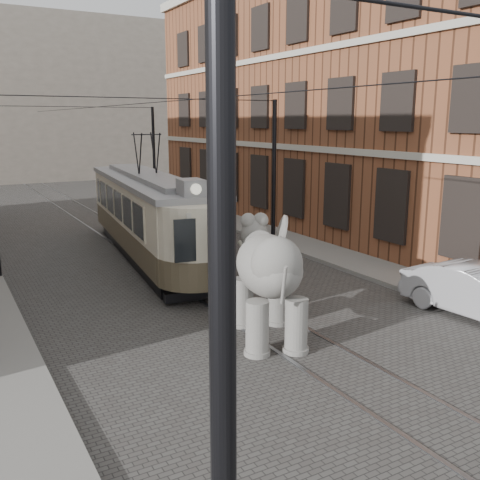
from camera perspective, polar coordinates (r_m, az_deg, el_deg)
ground at (r=15.62m, az=-0.59°, el=-6.84°), size 120.00×120.00×0.00m
tram_rails at (r=15.62m, az=-0.59°, el=-6.80°), size 1.54×80.00×0.02m
sidewalk_right at (r=19.09m, az=15.40°, el=-3.44°), size 2.00×60.00×0.15m
brick_building at (r=28.44m, az=10.41°, el=13.98°), size 8.00×26.00×12.00m
distant_block at (r=53.41m, az=-22.47°, el=13.56°), size 28.00×10.00×14.00m
catenary at (r=19.32m, az=-8.37°, el=5.91°), size 11.00×30.20×6.00m
tram at (r=20.81m, az=-9.61°, el=4.55°), size 3.80×12.07×4.71m
elephant at (r=12.90m, az=3.04°, el=-4.49°), size 3.95×5.19×2.82m
parked_car at (r=15.82m, az=23.91°, el=-5.07°), size 1.89×4.30×1.38m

